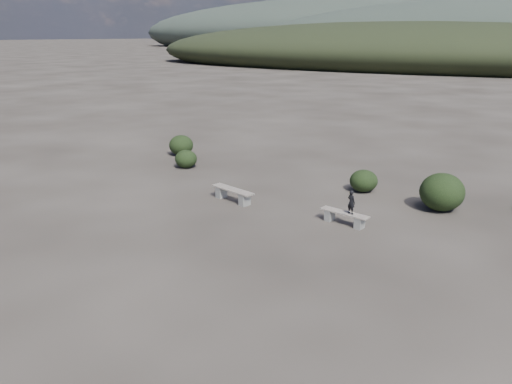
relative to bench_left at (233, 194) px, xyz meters
The scene contains 8 objects.
ground 5.17m from the bench_left, 72.68° to the right, with size 1200.00×1200.00×0.00m, color #292420.
bench_left is the anchor object (origin of this frame).
bench_right 4.63m from the bench_left, ahead, with size 1.79×0.60×0.44m.
seated_person 4.89m from the bench_left, ahead, with size 0.30×0.20×0.82m, color black.
shrub_a 5.72m from the bench_left, 148.60° to the left, with size 1.06×1.06×0.87m, color black.
shrub_c 5.49m from the bench_left, 46.21° to the left, with size 1.14×1.14×0.91m, color black.
shrub_d 7.80m from the bench_left, 25.22° to the left, with size 1.60×1.60×1.40m, color black.
shrub_f 8.39m from the bench_left, 144.47° to the left, with size 1.28×1.28×1.09m, color black.
Camera 1 is at (9.18, -10.06, 6.20)m, focal length 35.00 mm.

